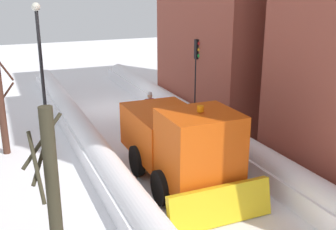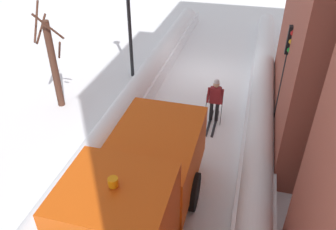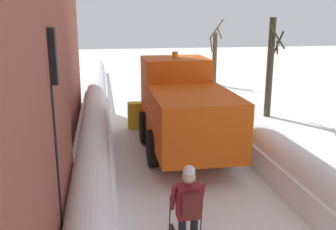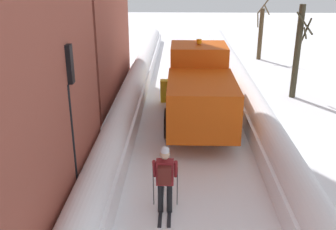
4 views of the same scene
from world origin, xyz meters
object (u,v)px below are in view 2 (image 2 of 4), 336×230
object	(u,v)px
traffic_light_pole	(287,62)
bare_tree_near	(53,62)
street_lamp	(128,1)
plow_truck	(140,189)
skier	(215,98)

from	to	relation	value
traffic_light_pole	bare_tree_near	size ratio (longest dim) A/B	0.97
street_lamp	bare_tree_near	distance (m)	4.22
street_lamp	bare_tree_near	size ratio (longest dim) A/B	1.35
plow_truck	traffic_light_pole	world-z (taller)	traffic_light_pole
plow_truck	street_lamp	bearing A→B (deg)	-68.66
street_lamp	bare_tree_near	xyz separation A→B (m)	(2.00, 3.34, -1.63)
plow_truck	street_lamp	xyz separation A→B (m)	(3.31, -8.47, 2.12)
skier	street_lamp	size ratio (longest dim) A/B	0.31
skier	street_lamp	xyz separation A→B (m)	(4.39, -2.83, 2.59)
plow_truck	street_lamp	distance (m)	9.33
traffic_light_pole	bare_tree_near	world-z (taller)	bare_tree_near
skier	street_lamp	world-z (taller)	street_lamp
skier	street_lamp	distance (m)	5.84
traffic_light_pole	plow_truck	bearing A→B (deg)	57.72
plow_truck	skier	bearing A→B (deg)	-100.91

